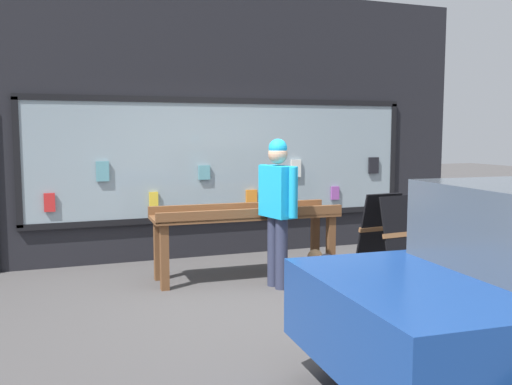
% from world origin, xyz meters
% --- Properties ---
extents(ground_plane, '(40.00, 40.00, 0.00)m').
position_xyz_m(ground_plane, '(0.00, 0.00, 0.00)').
color(ground_plane, '#474444').
extents(shopfront_facade, '(7.75, 0.29, 3.73)m').
position_xyz_m(shopfront_facade, '(-0.03, 2.39, 1.83)').
color(shopfront_facade, black).
rests_on(shopfront_facade, ground_plane).
extents(display_table_main, '(2.26, 0.69, 0.88)m').
position_xyz_m(display_table_main, '(-0.00, 0.99, 0.70)').
color(display_table_main, brown).
rests_on(display_table_main, ground_plane).
extents(person_browsing, '(0.31, 0.65, 1.68)m').
position_xyz_m(person_browsing, '(0.20, 0.46, 0.98)').
color(person_browsing, '#2D334C').
rests_on(person_browsing, ground_plane).
extents(small_dog, '(0.27, 0.53, 0.41)m').
position_xyz_m(small_dog, '(0.69, 0.26, 0.28)').
color(small_dog, '#99724C').
rests_on(small_dog, ground_plane).
extents(sandwich_board_sign, '(0.64, 0.80, 0.95)m').
position_xyz_m(sandwich_board_sign, '(1.88, 0.76, 0.49)').
color(sandwich_board_sign, black).
rests_on(sandwich_board_sign, ground_plane).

